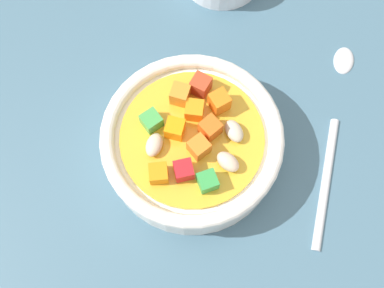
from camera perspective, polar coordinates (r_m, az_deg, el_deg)
The scene contains 3 objects.
ground_plane at distance 52.11cm, azimuth 0.00°, elevation -1.21°, with size 140.00×140.00×2.00cm, color #42667A.
soup_bowl_main at distance 48.59cm, azimuth 0.01°, elevation 0.17°, with size 17.29×17.29×6.24cm.
spoon at distance 53.35cm, azimuth 15.68°, elevation 1.19°, with size 20.86×11.15×0.88cm.
Camera 1 is at (12.64, 10.17, 48.53)cm, focal length 47.38 mm.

